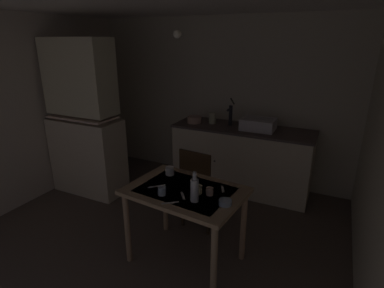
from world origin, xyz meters
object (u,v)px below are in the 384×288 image
at_px(mug_dark, 170,171).
at_px(chair_far_side, 200,188).
at_px(serving_bowl_wide, 225,202).
at_px(dining_table, 185,200).
at_px(hutch_cabinet, 85,124).
at_px(mixing_bowl_counter, 195,120).
at_px(hand_pump, 230,114).
at_px(glass_bottle, 195,190).
at_px(sink_basin, 258,124).

bearing_deg(mug_dark, chair_far_side, 65.43).
bearing_deg(serving_bowl_wide, dining_table, 166.67).
relative_size(hutch_cabinet, dining_table, 1.87).
relative_size(chair_far_side, serving_bowl_wide, 8.85).
bearing_deg(serving_bowl_wide, hutch_cabinet, 160.21).
bearing_deg(mixing_bowl_counter, hand_pump, 10.55).
bearing_deg(hutch_cabinet, glass_bottle, -23.29).
distance_m(chair_far_side, serving_bowl_wide, 0.93).
height_order(sink_basin, mug_dark, sink_basin).
height_order(hand_pump, serving_bowl_wide, hand_pump).
bearing_deg(hand_pump, sink_basin, -6.29).
distance_m(sink_basin, hand_pump, 0.42).
height_order(hutch_cabinet, glass_bottle, hutch_cabinet).
distance_m(mixing_bowl_counter, chair_far_side, 1.30).
bearing_deg(mug_dark, dining_table, -37.49).
xyz_separation_m(mug_dark, glass_bottle, (0.45, -0.37, 0.07)).
relative_size(mixing_bowl_counter, dining_table, 0.18).
height_order(hutch_cabinet, mixing_bowl_counter, hutch_cabinet).
bearing_deg(chair_far_side, mixing_bowl_counter, 118.02).
distance_m(hutch_cabinet, serving_bowl_wide, 2.48).
bearing_deg(mug_dark, serving_bowl_wide, -24.30).
distance_m(hand_pump, dining_table, 1.82).
distance_m(mixing_bowl_counter, dining_table, 1.82).
bearing_deg(hand_pump, chair_far_side, -87.13).
bearing_deg(serving_bowl_wide, mug_dark, 155.70).
height_order(chair_far_side, mug_dark, chair_far_side).
relative_size(hand_pump, mixing_bowl_counter, 1.87).
relative_size(mixing_bowl_counter, chair_far_side, 0.22).
xyz_separation_m(mixing_bowl_counter, chair_far_side, (0.57, -1.07, -0.48)).
bearing_deg(dining_table, sink_basin, 82.27).
bearing_deg(mug_dark, hand_pump, 85.89).
xyz_separation_m(mixing_bowl_counter, mug_dark, (0.40, -1.44, -0.15)).
relative_size(mixing_bowl_counter, mug_dark, 2.35).
height_order(mixing_bowl_counter, glass_bottle, glass_bottle).
relative_size(mixing_bowl_counter, serving_bowl_wide, 1.92).
xyz_separation_m(mixing_bowl_counter, dining_table, (0.69, -1.66, -0.31)).
distance_m(hutch_cabinet, mixing_bowl_counter, 1.52).
xyz_separation_m(chair_far_side, glass_bottle, (0.29, -0.74, 0.39)).
bearing_deg(hutch_cabinet, dining_table, -21.16).
relative_size(sink_basin, glass_bottle, 1.63).
distance_m(chair_far_side, glass_bottle, 0.89).
bearing_deg(sink_basin, glass_bottle, -92.03).
height_order(mixing_bowl_counter, mug_dark, mixing_bowl_counter).
height_order(mixing_bowl_counter, dining_table, mixing_bowl_counter).
distance_m(sink_basin, dining_table, 1.76).
bearing_deg(sink_basin, hand_pump, 173.71).
bearing_deg(glass_bottle, chair_far_side, 111.00).
distance_m(mixing_bowl_counter, serving_bowl_wide, 2.09).
height_order(hand_pump, chair_far_side, hand_pump).
height_order(sink_basin, glass_bottle, sink_basin).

